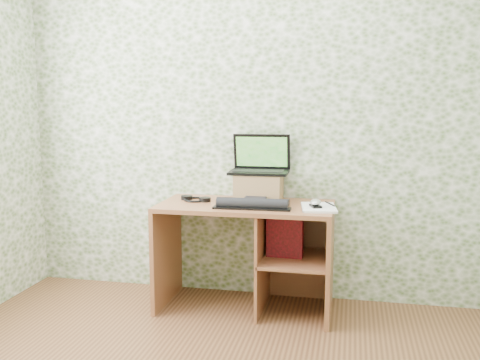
% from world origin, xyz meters
% --- Properties ---
extents(wall_back, '(3.50, 0.00, 3.50)m').
position_xyz_m(wall_back, '(0.00, 1.75, 1.30)').
color(wall_back, silver).
rests_on(wall_back, ground).
extents(desk, '(1.20, 0.60, 0.75)m').
position_xyz_m(desk, '(0.08, 1.47, 0.48)').
color(desk, brown).
rests_on(desk, floor).
extents(riser, '(0.33, 0.28, 0.20)m').
position_xyz_m(riser, '(0.07, 1.58, 0.85)').
color(riser, '#946442').
rests_on(riser, desk).
extents(laptop, '(0.42, 0.30, 0.28)m').
position_xyz_m(laptop, '(0.07, 1.63, 1.01)').
color(laptop, black).
rests_on(laptop, riser).
extents(keyboard, '(0.52, 0.27, 0.07)m').
position_xyz_m(keyboard, '(0.07, 1.35, 0.78)').
color(keyboard, black).
rests_on(keyboard, desk).
extents(headphones, '(0.23, 0.21, 0.03)m').
position_xyz_m(headphones, '(-0.38, 1.49, 0.76)').
color(headphones, black).
rests_on(headphones, desk).
extents(notepad, '(0.26, 0.34, 0.01)m').
position_xyz_m(notepad, '(0.50, 1.38, 0.76)').
color(notepad, silver).
rests_on(notepad, desk).
extents(mouse, '(0.11, 0.13, 0.04)m').
position_xyz_m(mouse, '(0.48, 1.36, 0.78)').
color(mouse, silver).
rests_on(mouse, notepad).
extents(pen, '(0.07, 0.14, 0.01)m').
position_xyz_m(pen, '(0.57, 1.47, 0.77)').
color(pen, black).
rests_on(pen, notepad).
extents(red_box, '(0.25, 0.09, 0.30)m').
position_xyz_m(red_box, '(0.28, 1.44, 0.54)').
color(red_box, maroon).
rests_on(red_box, desk).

